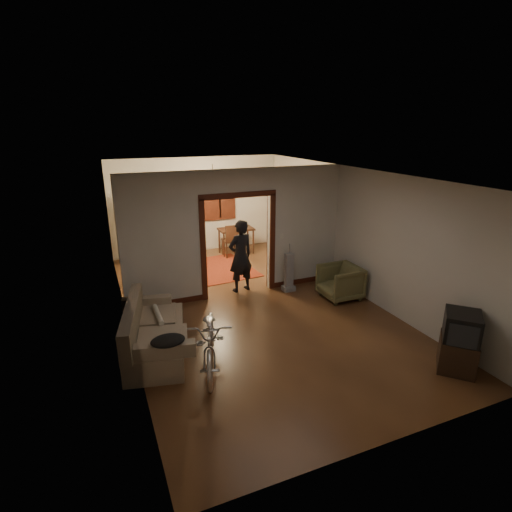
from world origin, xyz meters
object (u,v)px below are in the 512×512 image
person (241,256)px  locker (155,228)px  armchair (340,282)px  desk (236,241)px  bicycle (211,339)px  sofa (155,327)px

person → locker: locker is taller
armchair → person: (-1.87, 1.24, 0.46)m
armchair → desk: size_ratio=0.81×
bicycle → person: size_ratio=1.08×
desk → locker: bearing=166.3°
person → locker: bearing=-76.5°
locker → desk: bearing=12.0°
sofa → desk: 5.57m
sofa → locker: locker is taller
bicycle → desk: (2.38, 5.38, -0.10)m
person → locker: size_ratio=0.88×
bicycle → desk: size_ratio=1.78×
locker → desk: 2.40m
bicycle → armchair: bicycle is taller
sofa → desk: size_ratio=1.95×
bicycle → locker: 5.61m
desk → sofa: bearing=-132.5°
armchair → person: 2.29m
sofa → locker: 4.92m
bicycle → locker: bearing=106.5°
bicycle → armchair: size_ratio=2.21×
armchair → desk: (-0.99, 3.94, 0.00)m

